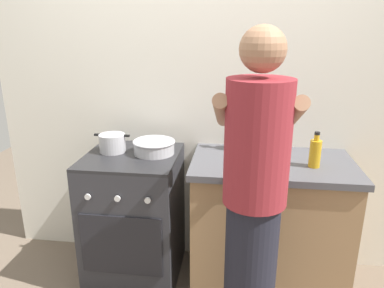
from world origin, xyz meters
TOP-DOWN VIEW (x-y plane):
  - back_wall at (0.20, 0.50)m, footprint 3.20×0.10m
  - countertop at (0.55, 0.15)m, footprint 1.00×0.60m
  - stove_range at (-0.35, 0.15)m, footprint 0.60×0.62m
  - pot at (-0.49, 0.20)m, footprint 0.24×0.17m
  - mixing_bowl at (-0.21, 0.20)m, footprint 0.28×0.28m
  - utensil_crock at (0.33, 0.35)m, footprint 0.10×0.10m
  - oil_bottle at (0.78, 0.09)m, footprint 0.07×0.07m
  - person at (0.42, -0.41)m, footprint 0.41×0.50m

SIDE VIEW (x-z plane):
  - stove_range at x=-0.35m, z-range 0.00..0.90m
  - countertop at x=0.55m, z-range 0.00..0.90m
  - person at x=0.42m, z-range 0.01..1.71m
  - mixing_bowl at x=-0.21m, z-range 0.90..0.99m
  - pot at x=-0.49m, z-range 0.90..1.02m
  - oil_bottle at x=0.78m, z-range 0.88..1.09m
  - utensil_crock at x=0.33m, z-range 0.83..1.17m
  - back_wall at x=0.20m, z-range 0.00..2.50m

